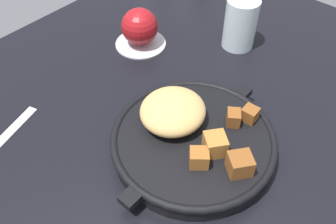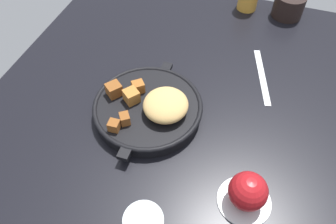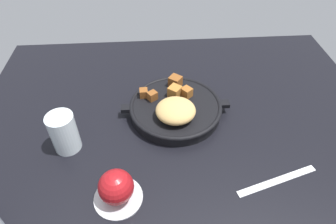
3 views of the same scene
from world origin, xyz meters
TOP-DOWN VIEW (x-y plane):
  - ground_plane at (0.00, 0.00)cm, footprint 112.48×90.18cm
  - cast_iron_skillet at (0.76, -4.04)cm, footprint 29.85×25.50cm
  - saucer_plate at (15.28, 20.95)cm, footprint 10.57×10.57cm
  - red_apple at (15.28, 20.95)cm, footprint 7.48×7.48cm
  - butter_knife at (-20.34, 19.20)cm, footprint 19.88×7.31cm
  - water_glass_tall at (28.46, 5.61)cm, footprint 6.54×6.54cm

SIDE VIEW (x-z plane):
  - ground_plane at x=0.00cm, z-range -2.40..0.00cm
  - butter_knife at x=-20.34cm, z-range 0.00..0.36cm
  - saucer_plate at x=15.28cm, z-range 0.00..0.60cm
  - cast_iron_skillet at x=0.76cm, z-range -1.26..6.29cm
  - red_apple at x=15.28cm, z-range 0.60..8.08cm
  - water_glass_tall at x=28.46cm, z-range 0.00..10.33cm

